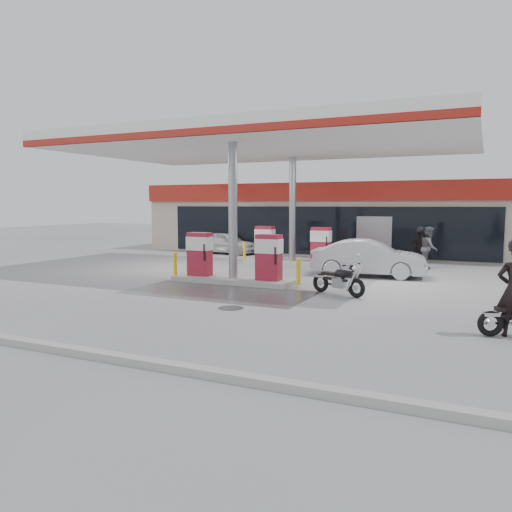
{
  "coord_description": "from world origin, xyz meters",
  "views": [
    {
      "loc": [
        8.25,
        -13.85,
        2.82
      ],
      "look_at": [
        1.69,
        0.32,
        1.2
      ],
      "focal_mm": 35.0,
      "sensor_mm": 36.0,
      "label": 1
    }
  ],
  "objects": [
    {
      "name": "pump_island_near",
      "position": [
        0.0,
        2.0,
        0.71
      ],
      "size": [
        5.14,
        1.3,
        1.78
      ],
      "color": "#9E9E99",
      "rests_on": "ground"
    },
    {
      "name": "parked_motorcycle",
      "position": [
        4.14,
        1.19,
        0.45
      ],
      "size": [
        1.9,
        1.04,
        1.02
      ],
      "rotation": [
        0.0,
        0.0,
        -0.37
      ],
      "color": "black",
      "rests_on": "ground"
    },
    {
      "name": "wet_patch",
      "position": [
        0.5,
        0.0,
        0.0
      ],
      "size": [
        6.0,
        3.0,
        0.0
      ],
      "primitive_type": "cube",
      "color": "#4C4C4F",
      "rests_on": "ground"
    },
    {
      "name": "sedan_white",
      "position": [
        -5.23,
        11.2,
        0.63
      ],
      "size": [
        3.78,
        1.7,
        1.26
      ],
      "primitive_type": "imported",
      "rotation": [
        0.0,
        0.0,
        1.51
      ],
      "color": "silver",
      "rests_on": "ground"
    },
    {
      "name": "parked_car_left",
      "position": [
        -4.5,
        14.0,
        0.58
      ],
      "size": [
        4.28,
        2.43,
        1.17
      ],
      "primitive_type": "imported",
      "rotation": [
        0.0,
        0.0,
        1.78
      ],
      "color": "gray",
      "rests_on": "ground"
    },
    {
      "name": "canopy",
      "position": [
        0.0,
        5.0,
        5.27
      ],
      "size": [
        16.0,
        10.02,
        5.51
      ],
      "color": "silver",
      "rests_on": "ground"
    },
    {
      "name": "attendant",
      "position": [
        6.0,
        9.0,
        0.93
      ],
      "size": [
        0.75,
        0.94,
        1.86
      ],
      "primitive_type": "imported",
      "rotation": [
        0.0,
        0.0,
        1.62
      ],
      "color": "#4C4D51",
      "rests_on": "ground"
    },
    {
      "name": "drain_cover",
      "position": [
        2.0,
        -2.0,
        0.0
      ],
      "size": [
        0.7,
        0.7,
        0.01
      ],
      "primitive_type": "cylinder",
      "color": "#38383A",
      "rests_on": "ground"
    },
    {
      "name": "kerb",
      "position": [
        0.0,
        -7.0,
        0.07
      ],
      "size": [
        28.0,
        0.25,
        0.15
      ],
      "primitive_type": "cube",
      "color": "gray",
      "rests_on": "ground"
    },
    {
      "name": "pump_island_far",
      "position": [
        0.0,
        8.0,
        0.71
      ],
      "size": [
        5.14,
        1.3,
        1.78
      ],
      "color": "#9E9E99",
      "rests_on": "ground"
    },
    {
      "name": "hatchback_silver",
      "position": [
        4.11,
        5.6,
        0.72
      ],
      "size": [
        4.52,
        2.01,
        1.44
      ],
      "primitive_type": "imported",
      "rotation": [
        0.0,
        0.0,
        1.68
      ],
      "color": "#B0B1B8",
      "rests_on": "ground"
    },
    {
      "name": "biker_walking",
      "position": [
        5.46,
        10.2,
        0.84
      ],
      "size": [
        1.07,
        0.8,
        1.68
      ],
      "primitive_type": "imported",
      "rotation": [
        0.0,
        0.0,
        0.46
      ],
      "color": "black",
      "rests_on": "ground"
    },
    {
      "name": "ground",
      "position": [
        0.0,
        0.0,
        0.0
      ],
      "size": [
        90.0,
        90.0,
        0.0
      ],
      "primitive_type": "plane",
      "color": "gray",
      "rests_on": "ground"
    },
    {
      "name": "store_building",
      "position": [
        0.01,
        15.94,
        2.01
      ],
      "size": [
        22.0,
        8.22,
        4.0
      ],
      "color": "#ACA290",
      "rests_on": "ground"
    }
  ]
}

